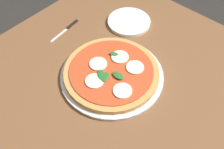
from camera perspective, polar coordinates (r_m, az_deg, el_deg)
name	(u,v)px	position (r m, az deg, el deg)	size (l,w,h in m)	color
dining_table	(129,105)	(1.03, 3.60, -6.35)	(1.15, 1.05, 0.73)	brown
serving_tray	(112,75)	(0.97, 0.00, -0.15)	(0.37, 0.37, 0.01)	silver
pizza	(112,72)	(0.96, -0.05, 0.59)	(0.34, 0.34, 0.03)	tan
plate_white	(129,22)	(1.18, 3.61, 11.06)	(0.18, 0.18, 0.01)	white
knife	(68,28)	(1.17, -9.31, 9.71)	(0.03, 0.16, 0.01)	black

